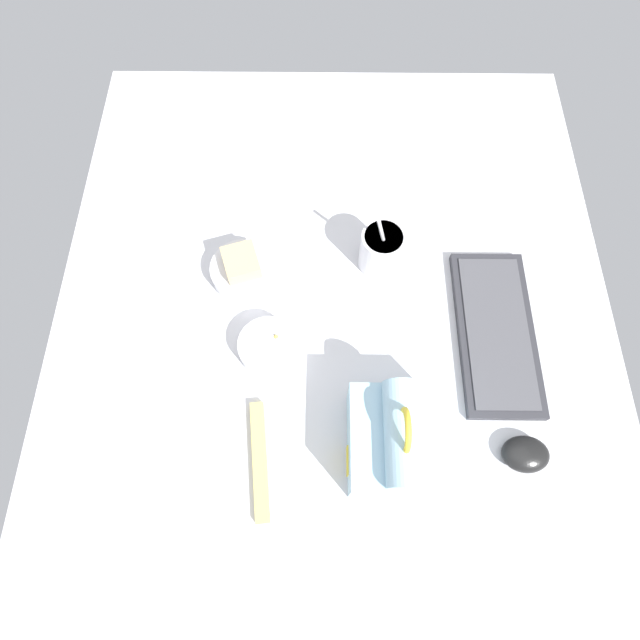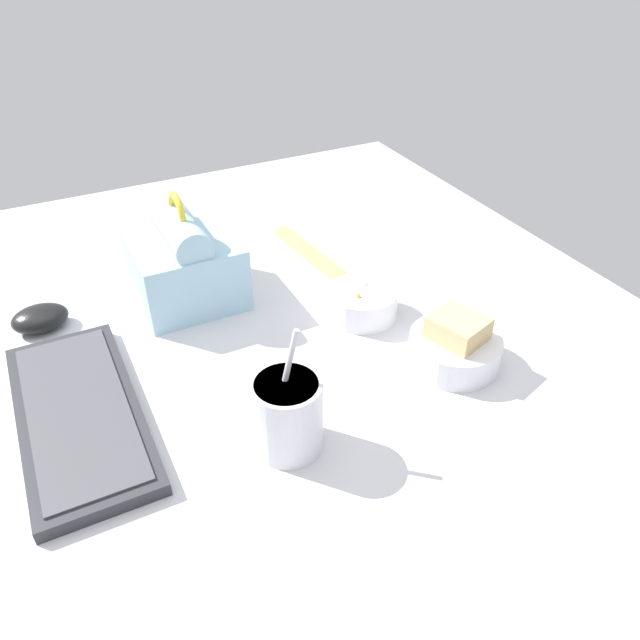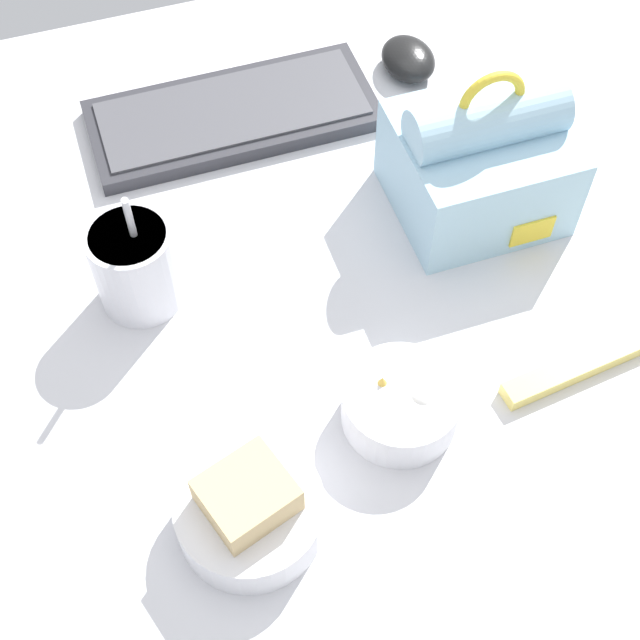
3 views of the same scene
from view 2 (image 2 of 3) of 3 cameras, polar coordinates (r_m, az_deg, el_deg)
desk_surface at (r=91.21cm, az=-1.61°, el=-3.35°), size 140.00×110.00×2.00cm
keyboard at (r=85.06cm, az=-21.18°, el=-7.95°), size 33.68×14.34×2.10cm
lunch_bag at (r=101.32cm, az=-12.28°, el=5.25°), size 17.14×16.17×18.19cm
soup_cup at (r=73.60cm, az=-3.01°, el=-8.52°), size 8.43×8.43×16.35cm
bento_bowl_sandwich at (r=88.71cm, az=12.23°, el=-2.37°), size 12.83×12.83×7.76cm
bento_bowl_snacks at (r=96.70cm, az=3.84°, el=1.66°), size 10.94×10.94×5.49cm
computer_mouse at (r=103.15cm, az=-24.23°, el=0.15°), size 6.36×8.27×3.54cm
chopstick_case at (r=113.04cm, az=-1.04°, el=6.18°), size 20.46×4.59×1.60cm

